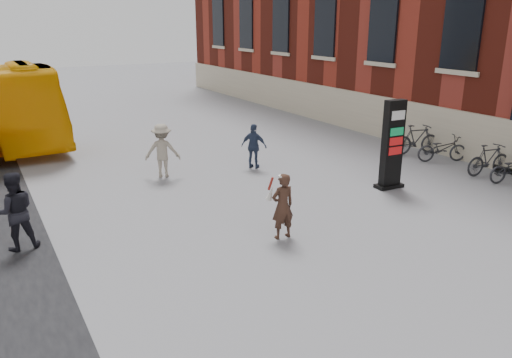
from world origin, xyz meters
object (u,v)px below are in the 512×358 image
woman (282,205)px  bike_5 (489,160)px  pedestrian_b (162,151)px  pedestrian_a (15,211)px  info_pylon (392,145)px  bike_6 (442,149)px  pedestrian_c (254,146)px  bike_7 (417,139)px

woman → bike_5: bearing=-173.7°
pedestrian_b → pedestrian_a: bearing=61.6°
info_pylon → bike_6: 4.11m
pedestrian_b → pedestrian_c: 3.18m
pedestrian_c → bike_7: bearing=-144.5°
bike_5 → pedestrian_b: bearing=69.2°
info_pylon → pedestrian_c: bearing=126.2°
pedestrian_c → bike_6: (6.40, -2.70, -0.30)m
pedestrian_c → bike_5: (6.40, -4.63, -0.25)m
bike_5 → bike_7: bearing=8.0°
bike_5 → bike_6: 1.93m
pedestrian_c → bike_6: size_ratio=0.85×
info_pylon → pedestrian_b: size_ratio=1.54×
bike_6 → bike_7: bike_7 is taller
bike_5 → bike_6: bike_5 is taller
bike_6 → bike_7: bearing=23.6°
info_pylon → pedestrian_a: info_pylon is taller
bike_5 → pedestrian_a: bearing=91.4°
woman → bike_5: size_ratio=0.91×
info_pylon → bike_6: info_pylon is taller
pedestrian_a → bike_7: (14.26, 1.53, -0.33)m
info_pylon → bike_7: 4.63m
pedestrian_c → bike_5: pedestrian_c is taller
pedestrian_c → woman: bearing=115.3°
woman → bike_7: (8.73, 4.00, -0.25)m
bike_5 → bike_6: (0.00, 1.93, -0.05)m
pedestrian_a → bike_5: bearing=172.1°
woman → pedestrian_a: pedestrian_a is taller
woman → pedestrian_b: 6.12m
info_pylon → pedestrian_c: info_pylon is taller
pedestrian_a → pedestrian_b: (4.74, 3.60, -0.02)m
bike_5 → pedestrian_c: bearing=62.1°
bike_5 → bike_7: bike_7 is taller
info_pylon → pedestrian_b: 7.33m
bike_6 → bike_5: bearing=-156.4°
woman → bike_5: (8.73, 0.83, -0.29)m
pedestrian_b → bike_7: pedestrian_b is taller
pedestrian_b → bike_7: bearing=-167.8°
info_pylon → woman: bearing=-160.0°
pedestrian_a → pedestrian_b: size_ratio=1.02×
bike_7 → pedestrian_a: bearing=110.5°
woman → pedestrian_a: 6.05m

